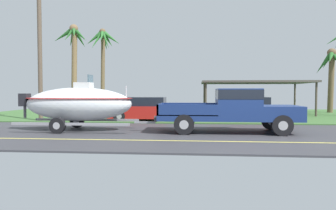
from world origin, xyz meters
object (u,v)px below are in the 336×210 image
parked_sedan_far (248,109)px  parked_sedan_near (147,109)px  boat_on_trailer (78,104)px  palm_tree_near_left (332,66)px  palm_tree_near_right (73,49)px  palm_tree_mid (103,46)px  pickup_truck_towing (237,108)px  carport_awning (254,83)px  utility_pole (40,41)px

parked_sedan_far → parked_sedan_near: bearing=-172.1°
boat_on_trailer → palm_tree_near_left: palm_tree_near_left is taller
palm_tree_near_right → palm_tree_mid: palm_tree_near_right is taller
pickup_truck_towing → boat_on_trailer: size_ratio=0.99×
parked_sedan_near → carport_awning: (7.13, 6.15, 1.69)m
palm_tree_near_right → parked_sedan_far: bearing=-24.9°
parked_sedan_far → palm_tree_near_right: palm_tree_near_right is taller
palm_tree_mid → parked_sedan_near: bearing=-58.9°
parked_sedan_near → boat_on_trailer: bearing=-115.4°
parked_sedan_far → utility_pole: size_ratio=0.53×
pickup_truck_towing → palm_tree_near_left: palm_tree_near_left is taller
palm_tree_mid → utility_pole: utility_pole is taller
pickup_truck_towing → palm_tree_mid: (-9.78, 13.44, 4.59)m
carport_awning → palm_tree_near_left: bearing=15.6°
boat_on_trailer → palm_tree_near_left: (15.62, 12.63, 2.51)m
boat_on_trailer → palm_tree_near_right: 13.16m
pickup_truck_towing → boat_on_trailer: 6.79m
parked_sedan_near → utility_pole: size_ratio=0.50×
parked_sedan_near → parked_sedan_far: same height
pickup_truck_towing → parked_sedan_near: 6.57m
pickup_truck_towing → palm_tree_near_right: bearing=135.1°
carport_awning → utility_pole: size_ratio=0.89×
boat_on_trailer → carport_awning: carport_awning is taller
parked_sedan_near → palm_tree_mid: size_ratio=0.61×
parked_sedan_near → palm_tree_mid: 11.30m
palm_tree_near_right → pickup_truck_towing: bearing=-44.9°
palm_tree_near_left → palm_tree_near_right: (-20.46, -1.05, 1.45)m
parked_sedan_far → carport_awning: carport_awning is taller
boat_on_trailer → parked_sedan_far: (8.12, 5.56, -0.49)m
palm_tree_near_right → utility_pole: 7.82m
parked_sedan_far → palm_tree_near_left: 10.73m
boat_on_trailer → utility_pole: bearing=133.7°
palm_tree_near_left → utility_pole: size_ratio=0.58×
carport_awning → parked_sedan_far: bearing=-103.3°
parked_sedan_far → palm_tree_mid: palm_tree_mid is taller
carport_awning → palm_tree_mid: (-12.38, 2.55, 3.25)m
parked_sedan_near → palm_tree_mid: palm_tree_mid is taller
pickup_truck_towing → parked_sedan_far: (1.34, 5.56, -0.35)m
carport_awning → utility_pole: 15.00m
parked_sedan_far → palm_tree_near_right: 14.97m
palm_tree_near_left → utility_pole: 21.23m
boat_on_trailer → parked_sedan_near: (2.25, 4.74, -0.49)m
pickup_truck_towing → parked_sedan_far: pickup_truck_towing is taller
parked_sedan_near → palm_tree_near_right: bearing=136.0°
parked_sedan_near → utility_pole: 7.15m
palm_tree_near_left → palm_tree_near_right: bearing=-177.1°
parked_sedan_far → carport_awning: 5.73m
pickup_truck_towing → utility_pole: size_ratio=0.68×
carport_awning → palm_tree_near_right: palm_tree_near_right is taller
palm_tree_near_right → boat_on_trailer: bearing=-67.3°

